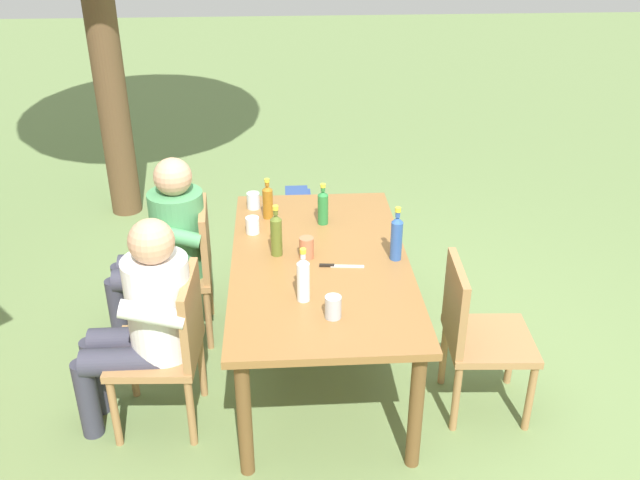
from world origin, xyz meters
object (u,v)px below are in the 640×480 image
(person_in_plaid_shirt, at_px, (166,241))
(cup_terracotta, at_px, (307,248))
(bottle_blue, at_px, (397,237))
(backpack_by_near_side, at_px, (299,222))
(chair_far_right, at_px, (187,265))
(cup_white, at_px, (253,225))
(chair_near_left, at_px, (475,331))
(bottle_green, at_px, (323,207))
(backpack_by_far_side, at_px, (303,223))
(bottle_amber, at_px, (268,201))
(bottle_clear, at_px, (303,278))
(cup_glass, at_px, (253,201))
(chair_far_left, at_px, (170,343))
(table_knife, at_px, (338,266))
(bottle_olive, at_px, (276,234))
(dining_table, at_px, (320,272))
(cup_steel, at_px, (333,307))
(person_in_white_shirt, at_px, (145,316))

(person_in_plaid_shirt, distance_m, cup_terracotta, 0.91)
(bottle_blue, relative_size, backpack_by_near_side, 0.66)
(chair_far_right, relative_size, person_in_plaid_shirt, 0.74)
(cup_white, bearing_deg, cup_terracotta, -136.49)
(chair_near_left, bearing_deg, bottle_green, 41.29)
(backpack_by_far_side, bearing_deg, bottle_amber, 165.62)
(chair_far_right, relative_size, bottle_clear, 3.05)
(person_in_plaid_shirt, relative_size, bottle_clear, 4.13)
(bottle_green, bearing_deg, chair_far_right, 93.09)
(bottle_green, distance_m, cup_glass, 0.49)
(chair_far_left, distance_m, bottle_blue, 1.31)
(bottle_clear, xyz_separation_m, cup_glass, (1.10, 0.27, -0.07))
(chair_near_left, relative_size, bottle_clear, 3.05)
(person_in_plaid_shirt, xyz_separation_m, table_knife, (-0.48, -0.98, 0.07))
(chair_far_left, height_order, chair_far_right, same)
(chair_far_right, distance_m, cup_terracotta, 0.86)
(person_in_plaid_shirt, xyz_separation_m, cup_glass, (0.30, -0.52, 0.12))
(person_in_plaid_shirt, relative_size, bottle_olive, 3.98)
(bottle_green, bearing_deg, dining_table, 174.12)
(chair_far_right, bearing_deg, backpack_by_far_side, -33.88)
(chair_far_right, xyz_separation_m, bottle_clear, (-0.81, -0.68, 0.36))
(cup_terracotta, xyz_separation_m, backpack_by_far_side, (1.49, -0.04, -0.58))
(chair_far_right, xyz_separation_m, bottle_olive, (-0.33, -0.55, 0.36))
(cup_steel, xyz_separation_m, cup_glass, (1.26, 0.40, -0.01))
(table_knife, bearing_deg, cup_steel, 172.15)
(chair_far_left, xyz_separation_m, cup_white, (0.75, -0.41, 0.28))
(chair_far_right, height_order, person_in_plaid_shirt, person_in_plaid_shirt)
(bottle_green, bearing_deg, person_in_plaid_shirt, 93.07)
(bottle_green, bearing_deg, backpack_by_near_side, 6.36)
(person_in_white_shirt, height_order, bottle_clear, person_in_white_shirt)
(chair_far_left, bearing_deg, cup_terracotta, -58.82)
(dining_table, bearing_deg, person_in_white_shirt, 113.97)
(chair_near_left, height_order, backpack_by_far_side, chair_near_left)
(chair_far_left, height_order, person_in_plaid_shirt, person_in_plaid_shirt)
(dining_table, relative_size, cup_terracotta, 14.72)
(chair_far_right, distance_m, cup_white, 0.50)
(chair_near_left, relative_size, person_in_plaid_shirt, 0.74)
(person_in_plaid_shirt, distance_m, table_knife, 1.10)
(backpack_by_near_side, bearing_deg, bottle_green, -173.64)
(bottle_olive, relative_size, cup_terracotta, 2.47)
(cup_white, bearing_deg, bottle_clear, -160.42)
(bottle_green, bearing_deg, cup_glass, 59.69)
(bottle_clear, bearing_deg, backpack_by_far_side, -2.10)
(backpack_by_near_side, bearing_deg, person_in_white_shirt, 156.46)
(chair_far_left, xyz_separation_m, cup_terracotta, (0.43, -0.71, 0.29))
(bottle_amber, height_order, cup_glass, bottle_amber)
(dining_table, xyz_separation_m, table_knife, (-0.08, -0.09, 0.08))
(bottle_olive, bearing_deg, backpack_by_near_side, -6.61)
(bottle_olive, bearing_deg, cup_white, 26.84)
(bottle_green, height_order, bottle_amber, bottle_green)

